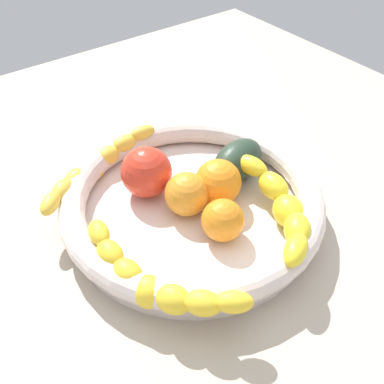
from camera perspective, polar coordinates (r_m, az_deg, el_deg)
name	(u,v)px	position (r cm, az deg, el deg)	size (l,w,h in cm)	color
kitchen_counter	(192,226)	(67.98, 0.00, -4.18)	(120.00, 120.00, 3.00)	#B8AA97
fruit_bowl	(192,203)	(64.84, 0.00, -1.42)	(36.83, 36.83, 5.78)	silver
banana_draped_left	(282,207)	(62.25, 11.16, -1.87)	(20.35, 11.81, 5.46)	yellow
banana_draped_right	(153,281)	(53.39, -4.91, -10.95)	(22.36, 11.22, 5.12)	yellow
banana_arching_top	(94,167)	(69.84, -12.03, 3.06)	(10.49, 23.15, 4.70)	yellow
orange_front	(186,193)	(63.13, -0.81, -0.12)	(6.17, 6.17, 6.17)	orange
orange_mid_left	(221,221)	(59.60, 3.62, -3.64)	(5.69, 5.69, 5.69)	orange
orange_mid_right	(218,182)	(64.57, 3.26, 1.21)	(6.65, 6.65, 6.65)	orange
tomato_red	(146,172)	(65.92, -5.69, 2.48)	(7.42, 7.42, 7.42)	red
avocado_dark	(238,161)	(69.41, 5.68, 3.85)	(9.62, 5.66, 6.07)	#273A2B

